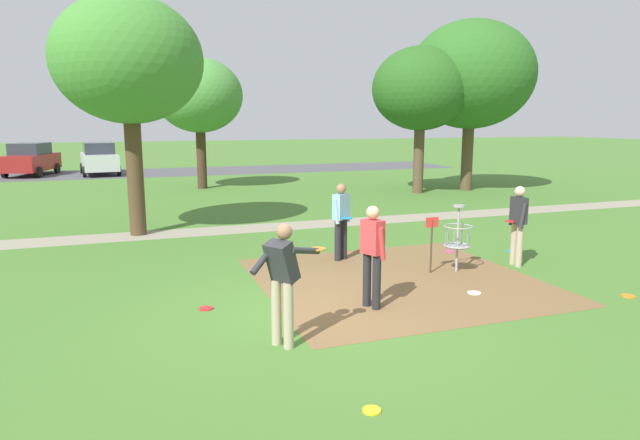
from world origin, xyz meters
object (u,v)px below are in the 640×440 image
(disc_golf_basket, at_px, (455,236))
(frisbee_far_left, at_px, (628,296))
(frisbee_near_basket, at_px, (372,410))
(frisbee_by_tee, at_px, (206,308))
(player_foreground_watching, at_px, (283,277))
(player_waiting_right, at_px, (518,221))
(frisbee_mid_grass, at_px, (450,251))
(player_throwing, at_px, (372,251))
(tree_near_left, at_px, (128,62))
(tree_near_right, at_px, (471,75))
(tree_mid_left, at_px, (199,96))
(tree_mid_center, at_px, (421,89))
(player_waiting_left, at_px, (341,217))
(parked_car_center_left, at_px, (99,159))
(frisbee_scattered_a, at_px, (474,293))
(parked_car_leftmost, at_px, (31,159))
(frisbee_far_right, at_px, (512,251))

(disc_golf_basket, relative_size, frisbee_far_left, 5.87)
(frisbee_near_basket, distance_m, frisbee_by_tee, 4.04)
(player_foreground_watching, height_order, player_waiting_right, same)
(player_foreground_watching, bearing_deg, frisbee_mid_grass, 37.29)
(disc_golf_basket, height_order, player_throwing, player_throwing)
(player_throwing, height_order, tree_near_left, tree_near_left)
(frisbee_far_left, relative_size, tree_near_right, 0.03)
(tree_mid_left, distance_m, tree_mid_center, 9.75)
(player_waiting_left, relative_size, frisbee_near_basket, 8.29)
(player_waiting_left, relative_size, parked_car_center_left, 0.39)
(frisbee_by_tee, height_order, frisbee_far_left, same)
(player_throwing, height_order, frisbee_scattered_a, player_throwing)
(player_waiting_right, xyz_separation_m, tree_near_left, (-7.53, 6.13, 3.60))
(player_waiting_right, height_order, tree_near_right, tree_near_right)
(frisbee_mid_grass, relative_size, parked_car_leftmost, 0.04)
(player_waiting_right, xyz_separation_m, frisbee_far_left, (0.47, -2.42, -0.96))
(disc_golf_basket, height_order, player_foreground_watching, player_foreground_watching)
(player_throwing, distance_m, frisbee_near_basket, 3.46)
(player_waiting_left, relative_size, tree_mid_center, 0.28)
(disc_golf_basket, bearing_deg, tree_near_right, 54.72)
(player_throwing, relative_size, player_waiting_left, 1.00)
(player_waiting_right, bearing_deg, frisbee_far_right, 53.95)
(frisbee_by_tee, relative_size, tree_mid_left, 0.04)
(tree_mid_center, height_order, parked_car_leftmost, tree_mid_center)
(player_waiting_left, xyz_separation_m, parked_car_center_left, (-5.81, 23.05, -0.05))
(player_throwing, relative_size, frisbee_scattered_a, 7.03)
(parked_car_leftmost, bearing_deg, player_waiting_right, -63.34)
(disc_golf_basket, height_order, parked_car_leftmost, parked_car_leftmost)
(parked_car_leftmost, distance_m, parked_car_center_left, 3.70)
(player_foreground_watching, bearing_deg, tree_mid_left, 85.73)
(tree_mid_left, distance_m, parked_car_center_left, 10.39)
(player_throwing, height_order, tree_near_right, tree_near_right)
(frisbee_mid_grass, height_order, tree_mid_center, tree_mid_center)
(player_waiting_right, bearing_deg, parked_car_leftmost, 116.66)
(disc_golf_basket, distance_m, tree_near_right, 14.65)
(tree_mid_center, bearing_deg, player_throwing, -122.42)
(player_foreground_watching, bearing_deg, player_throwing, 29.62)
(tree_near_left, bearing_deg, frisbee_far_right, -31.37)
(player_foreground_watching, relative_size, frisbee_mid_grass, 8.45)
(frisbee_by_tee, bearing_deg, frisbee_far_left, -14.55)
(frisbee_near_basket, distance_m, tree_near_left, 11.69)
(frisbee_near_basket, xyz_separation_m, frisbee_by_tee, (-1.21, 3.86, 0.00))
(parked_car_leftmost, bearing_deg, player_waiting_left, -68.34)
(player_foreground_watching, xyz_separation_m, player_waiting_right, (5.85, 2.44, -0.02))
(player_throwing, height_order, frisbee_far_left, player_throwing)
(frisbee_near_basket, xyz_separation_m, frisbee_far_right, (6.22, 5.49, 0.00))
(frisbee_by_tee, height_order, tree_mid_left, tree_mid_left)
(disc_golf_basket, distance_m, frisbee_far_left, 3.24)
(player_waiting_left, relative_size, frisbee_by_tee, 7.36)
(frisbee_far_left, bearing_deg, disc_golf_basket, 129.41)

